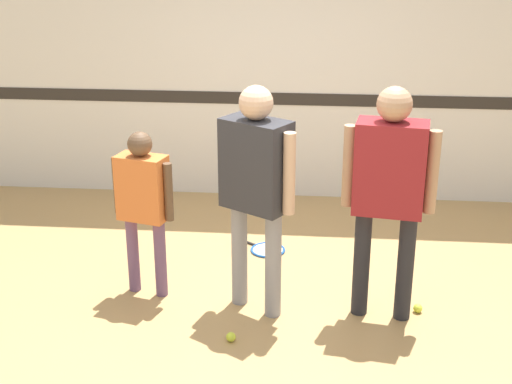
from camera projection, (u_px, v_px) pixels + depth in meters
name	position (u px, v px, depth m)	size (l,w,h in m)	color
ground_plane	(263.00, 310.00, 5.23)	(16.00, 16.00, 0.00)	tan
wall_back	(283.00, 40.00, 6.89)	(16.00, 0.07, 3.20)	silver
person_instructor	(256.00, 177.00, 4.89)	(0.55, 0.46, 1.66)	gray
person_student_left	(143.00, 196.00, 5.20)	(0.47, 0.28, 1.28)	#6B4C70
person_student_right	(389.00, 180.00, 4.80)	(0.63, 0.33, 1.68)	#232328
racket_spare_on_floor	(266.00, 249.00, 6.17)	(0.53, 0.44, 0.03)	blue
tennis_ball_near_instructor	(231.00, 337.00, 4.83)	(0.07, 0.07, 0.07)	#CCE038
tennis_ball_by_spare_racket	(236.00, 241.00, 6.28)	(0.07, 0.07, 0.07)	#CCE038
tennis_ball_stray_left	(418.00, 308.00, 5.19)	(0.07, 0.07, 0.07)	#CCE038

